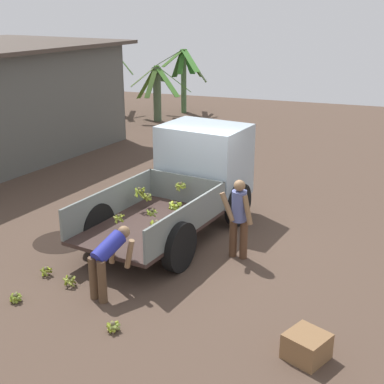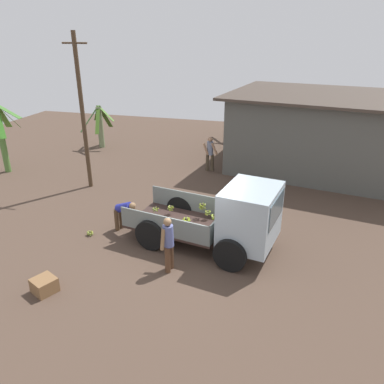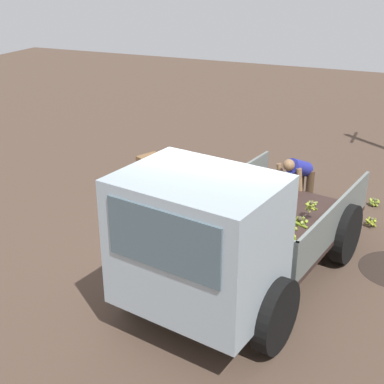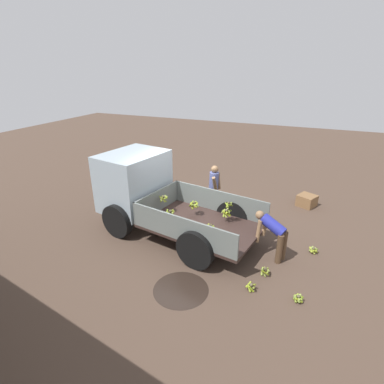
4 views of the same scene
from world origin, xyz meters
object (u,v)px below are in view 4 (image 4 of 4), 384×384
(banana_bunch_on_ground_0, at_px, (265,271))
(banana_bunch_on_ground_3, at_px, (251,286))
(banana_bunch_on_ground_1, at_px, (313,250))
(cargo_truck, at_px, (146,190))
(banana_bunch_on_ground_2, at_px, (298,298))
(wooden_crate_0, at_px, (307,201))
(person_foreground_visitor, at_px, (214,187))
(person_worker_loading, at_px, (273,232))

(banana_bunch_on_ground_0, distance_m, banana_bunch_on_ground_3, 0.66)
(banana_bunch_on_ground_0, relative_size, banana_bunch_on_ground_1, 0.91)
(cargo_truck, relative_size, banana_bunch_on_ground_3, 22.09)
(banana_bunch_on_ground_1, height_order, banana_bunch_on_ground_2, banana_bunch_on_ground_1)
(banana_bunch_on_ground_3, distance_m, wooden_crate_0, 5.04)
(cargo_truck, bearing_deg, banana_bunch_on_ground_3, 164.76)
(cargo_truck, distance_m, wooden_crate_0, 5.57)
(person_foreground_visitor, height_order, person_worker_loading, person_foreground_visitor)
(person_foreground_visitor, xyz_separation_m, banana_bunch_on_ground_1, (-3.16, 1.16, -0.82))
(cargo_truck, distance_m, person_foreground_visitor, 2.20)
(wooden_crate_0, bearing_deg, banana_bunch_on_ground_1, 96.74)
(banana_bunch_on_ground_1, relative_size, banana_bunch_on_ground_3, 1.08)
(wooden_crate_0, bearing_deg, cargo_truck, 36.42)
(banana_bunch_on_ground_2, xyz_separation_m, banana_bunch_on_ground_3, (0.98, 0.05, 0.02))
(banana_bunch_on_ground_2, bearing_deg, person_foreground_visitor, -46.94)
(person_foreground_visitor, xyz_separation_m, banana_bunch_on_ground_2, (-2.94, 3.15, -0.83))
(person_worker_loading, relative_size, banana_bunch_on_ground_2, 5.17)
(banana_bunch_on_ground_2, distance_m, wooden_crate_0, 4.93)
(banana_bunch_on_ground_1, distance_m, wooden_crate_0, 2.96)
(person_foreground_visitor, relative_size, wooden_crate_0, 3.00)
(person_foreground_visitor, height_order, banana_bunch_on_ground_1, person_foreground_visitor)
(person_foreground_visitor, height_order, banana_bunch_on_ground_3, person_foreground_visitor)
(banana_bunch_on_ground_3, bearing_deg, person_worker_loading, -97.50)
(wooden_crate_0, bearing_deg, person_foreground_visitor, 32.33)
(person_worker_loading, height_order, banana_bunch_on_ground_1, person_worker_loading)
(cargo_truck, xyz_separation_m, banana_bunch_on_ground_1, (-4.77, -0.32, -1.06))
(person_worker_loading, height_order, banana_bunch_on_ground_2, person_worker_loading)
(person_worker_loading, bearing_deg, person_foreground_visitor, -20.52)
(banana_bunch_on_ground_1, height_order, wooden_crate_0, wooden_crate_0)
(banana_bunch_on_ground_1, bearing_deg, person_foreground_visitor, -20.14)
(banana_bunch_on_ground_0, bearing_deg, banana_bunch_on_ground_2, 143.36)
(cargo_truck, height_order, banana_bunch_on_ground_0, cargo_truck)
(banana_bunch_on_ground_0, bearing_deg, banana_bunch_on_ground_3, 73.95)
(person_worker_loading, distance_m, wooden_crate_0, 3.63)
(banana_bunch_on_ground_0, xyz_separation_m, banana_bunch_on_ground_3, (0.18, 0.64, -0.01))
(person_foreground_visitor, xyz_separation_m, wooden_crate_0, (-2.81, -1.78, -0.72))
(person_worker_loading, distance_m, banana_bunch_on_ground_3, 1.58)
(person_worker_loading, xyz_separation_m, banana_bunch_on_ground_0, (0.01, 0.81, -0.61))
(cargo_truck, relative_size, banana_bunch_on_ground_1, 20.44)
(cargo_truck, height_order, person_worker_loading, cargo_truck)
(person_worker_loading, xyz_separation_m, banana_bunch_on_ground_3, (0.19, 1.44, -0.62))
(banana_bunch_on_ground_0, bearing_deg, person_worker_loading, -90.48)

